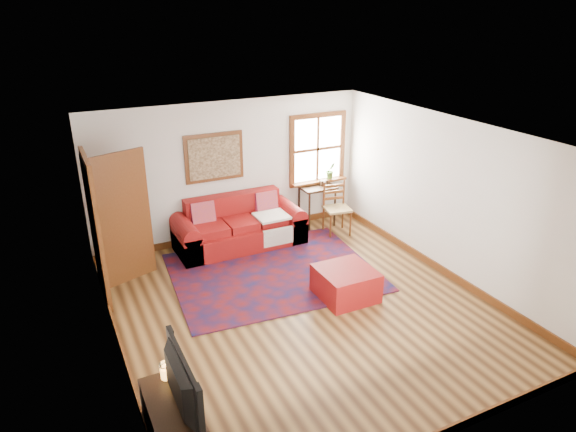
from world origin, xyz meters
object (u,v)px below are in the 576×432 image
red_ottoman (346,283)px  media_cabinet (173,425)px  ladder_back_chair (336,206)px  side_table (317,192)px  red_leather_sofa (239,230)px

red_ottoman → media_cabinet: bearing=-150.8°
red_ottoman → ladder_back_chair: ladder_back_chair is taller
side_table → ladder_back_chair: ladder_back_chair is taller
red_leather_sofa → media_cabinet: red_leather_sofa is taller
red_leather_sofa → side_table: 1.75m
red_leather_sofa → side_table: bearing=6.6°
ladder_back_chair → media_cabinet: bearing=-137.6°
red_leather_sofa → red_ottoman: bearing=-72.2°
red_ottoman → media_cabinet: (-2.97, -1.63, 0.04)m
red_leather_sofa → ladder_back_chair: ladder_back_chair is taller
red_ottoman → side_table: size_ratio=0.99×
side_table → red_ottoman: bearing=-110.3°
red_ottoman → red_leather_sofa: bearing=108.3°
ladder_back_chair → red_ottoman: bearing=-117.6°
side_table → ladder_back_chair: (0.14, -0.47, -0.14)m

